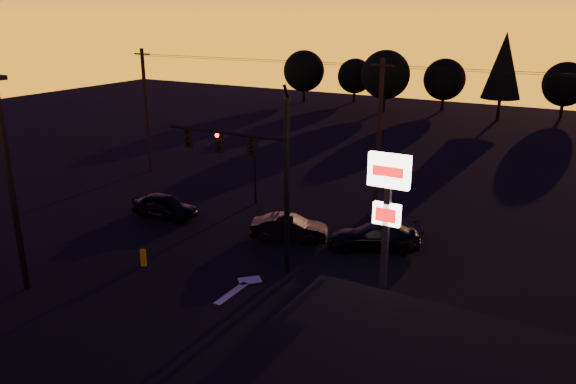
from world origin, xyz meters
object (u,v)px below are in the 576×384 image
(parking_lot_light, at_px, (9,171))
(car_right, at_px, (375,237))
(secondary_signal, at_px, (255,159))
(car_mid, at_px, (289,228))
(pylon_sign, at_px, (387,206))
(car_left, at_px, (164,206))
(traffic_signal_mast, at_px, (256,164))
(bollard, at_px, (143,258))

(parking_lot_light, xyz_separation_m, car_right, (11.56, 11.45, -4.60))
(secondary_signal, relative_size, parking_lot_light, 0.48)
(car_mid, bearing_deg, pylon_sign, -149.82)
(secondary_signal, height_order, parking_lot_light, parking_lot_light)
(pylon_sign, height_order, car_right, pylon_sign)
(car_mid, bearing_deg, car_left, 72.99)
(secondary_signal, bearing_deg, car_mid, -40.95)
(traffic_signal_mast, bearing_deg, bollard, -149.00)
(bollard, xyz_separation_m, car_mid, (4.45, 6.14, 0.25))
(bollard, relative_size, car_left, 0.20)
(traffic_signal_mast, height_order, car_left, traffic_signal_mast)
(parking_lot_light, height_order, car_mid, parking_lot_light)
(secondary_signal, bearing_deg, parking_lot_light, -99.79)
(parking_lot_light, height_order, bollard, parking_lot_light)
(parking_lot_light, relative_size, car_right, 1.99)
(pylon_sign, bearing_deg, parking_lot_light, -162.77)
(car_left, bearing_deg, car_mid, -89.19)
(traffic_signal_mast, relative_size, car_right, 1.87)
(car_right, bearing_deg, car_left, -107.16)
(secondary_signal, height_order, car_mid, secondary_signal)
(bollard, distance_m, car_left, 6.67)
(parking_lot_light, distance_m, car_mid, 13.46)
(bollard, bearing_deg, pylon_sign, 1.33)
(bollard, bearing_deg, car_right, 39.47)
(parking_lot_light, relative_size, car_mid, 2.28)
(bollard, distance_m, car_right, 11.36)
(secondary_signal, xyz_separation_m, parking_lot_light, (-2.50, -14.49, 2.41))
(car_mid, bearing_deg, secondary_signal, 28.21)
(traffic_signal_mast, distance_m, secondary_signal, 9.19)
(bollard, relative_size, car_right, 0.18)
(car_left, bearing_deg, secondary_signal, -38.51)
(traffic_signal_mast, bearing_deg, car_left, 160.98)
(secondary_signal, relative_size, pylon_sign, 0.64)
(secondary_signal, height_order, bollard, secondary_signal)
(secondary_signal, xyz_separation_m, pylon_sign, (12.00, -9.99, 2.05))
(car_left, bearing_deg, car_right, -85.57)
(pylon_sign, relative_size, bollard, 8.39)
(car_mid, distance_m, car_right, 4.45)
(secondary_signal, bearing_deg, car_left, -125.49)
(secondary_signal, relative_size, car_mid, 1.09)
(traffic_signal_mast, xyz_separation_m, parking_lot_light, (-7.40, -6.99, 0.33))
(traffic_signal_mast, bearing_deg, parking_lot_light, -136.63)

